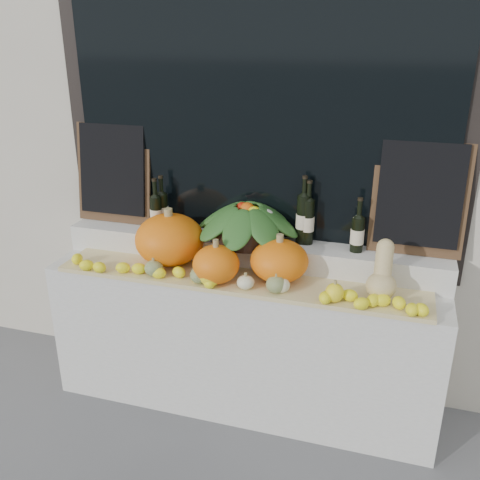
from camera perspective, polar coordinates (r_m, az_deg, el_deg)
name	(u,v)px	position (r m, az deg, el deg)	size (l,w,h in m)	color
storefront_facade	(278,20)	(3.50, 4.06, 22.37)	(7.00, 0.94, 4.50)	beige
display_sill	(244,338)	(3.32, 0.38, -10.46)	(2.30, 0.55, 0.88)	silver
rear_tier	(251,251)	(3.20, 1.16, -1.20)	(2.30, 0.25, 0.16)	silver
straw_bedding	(237,281)	(2.99, -0.28, -4.38)	(2.10, 0.32, 0.03)	tan
pumpkin_left	(170,239)	(3.15, -7.51, 0.06)	(0.40, 0.40, 0.30)	orange
pumpkin_right	(279,261)	(2.94, 4.21, -2.22)	(0.32, 0.32, 0.23)	orange
pumpkin_center	(216,264)	(2.92, -2.57, -2.60)	(0.26, 0.26, 0.21)	orange
butternut_squash	(382,275)	(2.85, 14.94, -3.65)	(0.16, 0.21, 0.30)	#D2B87B
decorative_gourds	(235,279)	(2.87, -0.58, -4.15)	(1.11, 0.15, 0.16)	#34591A
lemon_heap	(231,282)	(2.88, -0.92, -4.53)	(2.20, 0.16, 0.06)	#FFF81A
produce_bowl	(247,221)	(3.12, 0.78, 2.01)	(0.65, 0.65, 0.24)	black
wine_bottle_far_left	(156,213)	(3.30, -8.92, 2.84)	(0.08, 0.08, 0.33)	black
wine_bottle_near_left	(162,211)	(3.33, -8.28, 3.13)	(0.08, 0.08, 0.34)	black
wine_bottle_tall	(303,219)	(3.09, 6.76, 2.28)	(0.08, 0.08, 0.40)	black
wine_bottle_near_right	(308,221)	(3.08, 7.23, 2.03)	(0.08, 0.08, 0.38)	black
wine_bottle_far_right	(357,234)	(3.04, 12.41, 0.67)	(0.08, 0.08, 0.31)	black
chalkboard_left	(113,172)	(3.47, -13.40, 7.08)	(0.50, 0.11, 0.62)	#4C331E
chalkboard_right	(420,197)	(3.03, 18.62, 4.33)	(0.50, 0.11, 0.62)	#4C331E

